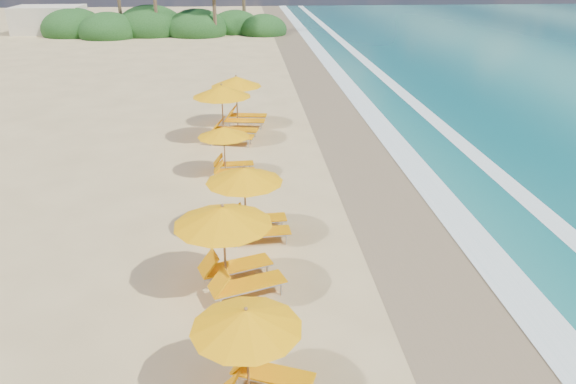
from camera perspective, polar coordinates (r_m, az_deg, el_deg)
The scene contains 11 objects.
ground at distance 17.14m, azimuth 0.00°, elevation -3.68°, with size 160.00×160.00×0.00m, color tan.
wet_sand at distance 17.88m, azimuth 12.91°, elevation -3.10°, with size 4.00×160.00×0.01m, color #7E674B.
surf_foam at distance 18.83m, azimuth 20.79°, elevation -2.61°, with size 4.00×160.00×0.01m.
station_1 at distance 10.44m, azimuth -3.42°, elevation -16.24°, with size 2.73×2.69×2.10m.
station_2 at distance 13.50m, azimuth -5.93°, elevation -5.26°, with size 3.12×3.06×2.45m.
station_3 at distance 16.08m, azimuth -3.90°, elevation -0.56°, with size 2.58×2.41×2.30m.
station_4 at distance 20.87m, azimuth -6.26°, elevation 4.65°, with size 2.23×2.08×2.01m.
station_5 at distance 24.80m, azimuth -6.42°, elevation 8.58°, with size 3.24×3.12×2.65m.
station_6 at distance 27.22m, azimuth -4.98°, elevation 9.83°, with size 2.97×2.81×2.53m.
treeline at distance 61.70m, azimuth -13.27°, elevation 16.64°, with size 25.80×8.80×9.74m.
beach_building at distance 66.82m, azimuth -23.70°, elevation 16.20°, with size 7.00×5.00×2.80m, color beige.
Camera 1 is at (-1.23, -15.18, 7.86)m, focal length 33.94 mm.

